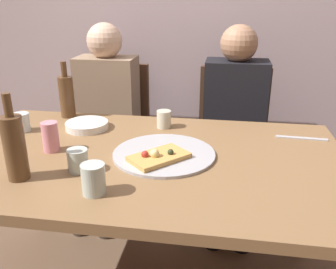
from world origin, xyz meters
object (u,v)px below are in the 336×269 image
(tumbler_far, at_px, (93,179))
(guest_in_beanie, at_px, (234,121))
(tumbler_near, at_px, (78,160))
(soda_can, at_px, (50,137))
(pizza_tray, at_px, (164,154))
(chair_left, at_px, (113,125))
(wine_glass, at_px, (164,119))
(wine_bottle, at_px, (15,146))
(beer_bottle, at_px, (67,96))
(guest_in_sweater, at_px, (104,114))
(short_glass, at_px, (22,122))
(plate_stack, at_px, (87,125))
(pizza_slice_last, at_px, (158,156))
(dining_table, at_px, (145,171))
(chair_right, at_px, (232,132))
(table_knife, at_px, (302,138))

(tumbler_far, relative_size, guest_in_beanie, 0.09)
(tumbler_near, bearing_deg, soda_can, 139.12)
(pizza_tray, bearing_deg, chair_left, 119.62)
(wine_glass, bearing_deg, wine_bottle, -125.12)
(chair_left, bearing_deg, soda_can, 92.05)
(beer_bottle, bearing_deg, guest_in_beanie, 19.99)
(pizza_tray, xyz_separation_m, tumbler_far, (-0.17, -0.32, 0.04))
(guest_in_sweater, height_order, guest_in_beanie, same)
(short_glass, relative_size, plate_stack, 0.43)
(soda_can, relative_size, guest_in_sweater, 0.10)
(pizza_slice_last, bearing_deg, wine_glass, 96.57)
(dining_table, xyz_separation_m, pizza_slice_last, (0.07, -0.06, 0.09))
(pizza_slice_last, relative_size, beer_bottle, 0.87)
(pizza_slice_last, relative_size, guest_in_beanie, 0.21)
(short_glass, relative_size, chair_right, 0.10)
(dining_table, height_order, tumbler_near, tumbler_near)
(chair_left, relative_size, guest_in_beanie, 0.77)
(table_knife, bearing_deg, chair_right, -61.98)
(tumbler_far, bearing_deg, beer_bottle, 119.10)
(short_glass, bearing_deg, guest_in_beanie, 29.24)
(dining_table, height_order, guest_in_sweater, guest_in_sweater)
(dining_table, bearing_deg, short_glass, 164.54)
(pizza_tray, xyz_separation_m, beer_bottle, (-0.57, 0.40, 0.11))
(pizza_slice_last, distance_m, chair_right, 1.01)
(wine_bottle, relative_size, wine_glass, 3.70)
(pizza_tray, xyz_separation_m, soda_can, (-0.46, -0.03, 0.05))
(wine_glass, bearing_deg, short_glass, -166.49)
(wine_bottle, height_order, short_glass, wine_bottle)
(beer_bottle, distance_m, wine_glass, 0.53)
(tumbler_near, height_order, plate_stack, tumbler_near)
(chair_left, relative_size, guest_in_sweater, 0.77)
(dining_table, height_order, table_knife, table_knife)
(wine_bottle, distance_m, soda_can, 0.25)
(guest_in_sweater, bearing_deg, chair_left, -90.00)
(tumbler_far, bearing_deg, pizza_tray, 61.85)
(chair_left, height_order, chair_right, same)
(plate_stack, bearing_deg, beer_bottle, 135.48)
(pizza_slice_last, height_order, tumbler_near, tumbler_near)
(beer_bottle, bearing_deg, tumbler_far, -60.90)
(guest_in_sweater, relative_size, guest_in_beanie, 1.00)
(pizza_tray, xyz_separation_m, wine_glass, (-0.05, 0.32, 0.04))
(wine_glass, distance_m, chair_right, 0.69)
(tumbler_near, height_order, chair_right, chair_right)
(plate_stack, height_order, guest_in_sweater, guest_in_sweater)
(pizza_tray, distance_m, guest_in_beanie, 0.78)
(pizza_slice_last, height_order, wine_glass, wine_glass)
(table_knife, bearing_deg, beer_bottle, -3.98)
(chair_left, bearing_deg, plate_stack, 97.30)
(beer_bottle, bearing_deg, pizza_tray, -34.90)
(dining_table, xyz_separation_m, wine_glass, (0.02, 0.33, 0.11))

